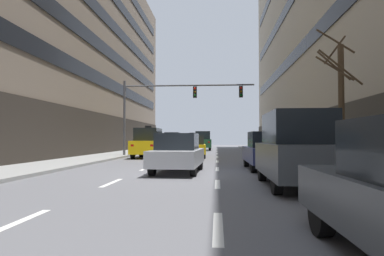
% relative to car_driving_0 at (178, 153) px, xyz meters
% --- Properties ---
extents(ground_plane, '(120.00, 120.00, 0.00)m').
position_rel_car_driving_0_xyz_m(ground_plane, '(-0.06, -0.25, -0.79)').
color(ground_plane, slate).
extents(sidewalk_left, '(3.33, 80.00, 0.14)m').
position_rel_car_driving_0_xyz_m(sidewalk_left, '(-6.72, -0.25, -0.72)').
color(sidewalk_left, gray).
rests_on(sidewalk_left, ground).
extents(sidewalk_right, '(3.33, 80.00, 0.14)m').
position_rel_car_driving_0_xyz_m(sidewalk_right, '(6.61, -0.25, -0.72)').
color(sidewalk_right, gray).
rests_on(sidewalk_right, ground).
extents(lane_stripe_l1_s2, '(0.16, 2.00, 0.01)m').
position_rel_car_driving_0_xyz_m(lane_stripe_l1_s2, '(-1.72, -8.25, -0.79)').
color(lane_stripe_l1_s2, silver).
rests_on(lane_stripe_l1_s2, ground).
extents(lane_stripe_l1_s3, '(0.16, 2.00, 0.01)m').
position_rel_car_driving_0_xyz_m(lane_stripe_l1_s3, '(-1.72, -3.25, -0.79)').
color(lane_stripe_l1_s3, silver).
rests_on(lane_stripe_l1_s3, ground).
extents(lane_stripe_l1_s4, '(0.16, 2.00, 0.01)m').
position_rel_car_driving_0_xyz_m(lane_stripe_l1_s4, '(-1.72, 1.75, -0.79)').
color(lane_stripe_l1_s4, silver).
rests_on(lane_stripe_l1_s4, ground).
extents(lane_stripe_l1_s5, '(0.16, 2.00, 0.01)m').
position_rel_car_driving_0_xyz_m(lane_stripe_l1_s5, '(-1.72, 6.75, -0.79)').
color(lane_stripe_l1_s5, silver).
rests_on(lane_stripe_l1_s5, ground).
extents(lane_stripe_l1_s6, '(0.16, 2.00, 0.01)m').
position_rel_car_driving_0_xyz_m(lane_stripe_l1_s6, '(-1.72, 11.75, -0.79)').
color(lane_stripe_l1_s6, silver).
rests_on(lane_stripe_l1_s6, ground).
extents(lane_stripe_l1_s7, '(0.16, 2.00, 0.01)m').
position_rel_car_driving_0_xyz_m(lane_stripe_l1_s7, '(-1.72, 16.75, -0.79)').
color(lane_stripe_l1_s7, silver).
rests_on(lane_stripe_l1_s7, ground).
extents(lane_stripe_l1_s8, '(0.16, 2.00, 0.01)m').
position_rel_car_driving_0_xyz_m(lane_stripe_l1_s8, '(-1.72, 21.75, -0.79)').
color(lane_stripe_l1_s8, silver).
rests_on(lane_stripe_l1_s8, ground).
extents(lane_stripe_l1_s9, '(0.16, 2.00, 0.01)m').
position_rel_car_driving_0_xyz_m(lane_stripe_l1_s9, '(-1.72, 26.75, -0.79)').
color(lane_stripe_l1_s9, silver).
rests_on(lane_stripe_l1_s9, ground).
extents(lane_stripe_l1_s10, '(0.16, 2.00, 0.01)m').
position_rel_car_driving_0_xyz_m(lane_stripe_l1_s10, '(-1.72, 31.75, -0.79)').
color(lane_stripe_l1_s10, silver).
rests_on(lane_stripe_l1_s10, ground).
extents(lane_stripe_l2_s2, '(0.16, 2.00, 0.01)m').
position_rel_car_driving_0_xyz_m(lane_stripe_l2_s2, '(1.61, -8.25, -0.79)').
color(lane_stripe_l2_s2, silver).
rests_on(lane_stripe_l2_s2, ground).
extents(lane_stripe_l2_s3, '(0.16, 2.00, 0.01)m').
position_rel_car_driving_0_xyz_m(lane_stripe_l2_s3, '(1.61, -3.25, -0.79)').
color(lane_stripe_l2_s3, silver).
rests_on(lane_stripe_l2_s3, ground).
extents(lane_stripe_l2_s4, '(0.16, 2.00, 0.01)m').
position_rel_car_driving_0_xyz_m(lane_stripe_l2_s4, '(1.61, 1.75, -0.79)').
color(lane_stripe_l2_s4, silver).
rests_on(lane_stripe_l2_s4, ground).
extents(lane_stripe_l2_s5, '(0.16, 2.00, 0.01)m').
position_rel_car_driving_0_xyz_m(lane_stripe_l2_s5, '(1.61, 6.75, -0.79)').
color(lane_stripe_l2_s5, silver).
rests_on(lane_stripe_l2_s5, ground).
extents(lane_stripe_l2_s6, '(0.16, 2.00, 0.01)m').
position_rel_car_driving_0_xyz_m(lane_stripe_l2_s6, '(1.61, 11.75, -0.79)').
color(lane_stripe_l2_s6, silver).
rests_on(lane_stripe_l2_s6, ground).
extents(lane_stripe_l2_s7, '(0.16, 2.00, 0.01)m').
position_rel_car_driving_0_xyz_m(lane_stripe_l2_s7, '(1.61, 16.75, -0.79)').
color(lane_stripe_l2_s7, silver).
rests_on(lane_stripe_l2_s7, ground).
extents(lane_stripe_l2_s8, '(0.16, 2.00, 0.01)m').
position_rel_car_driving_0_xyz_m(lane_stripe_l2_s8, '(1.61, 21.75, -0.79)').
color(lane_stripe_l2_s8, silver).
rests_on(lane_stripe_l2_s8, ground).
extents(lane_stripe_l2_s9, '(0.16, 2.00, 0.01)m').
position_rel_car_driving_0_xyz_m(lane_stripe_l2_s9, '(1.61, 26.75, -0.79)').
color(lane_stripe_l2_s9, silver).
rests_on(lane_stripe_l2_s9, ground).
extents(lane_stripe_l2_s10, '(0.16, 2.00, 0.01)m').
position_rel_car_driving_0_xyz_m(lane_stripe_l2_s10, '(1.61, 31.75, -0.79)').
color(lane_stripe_l2_s10, silver).
rests_on(lane_stripe_l2_s10, ground).
extents(car_driving_0, '(1.97, 4.36, 1.61)m').
position_rel_car_driving_0_xyz_m(car_driving_0, '(0.00, 0.00, 0.00)').
color(car_driving_0, black).
rests_on(car_driving_0, ground).
extents(car_driving_1, '(1.89, 4.32, 2.07)m').
position_rel_car_driving_0_xyz_m(car_driving_1, '(-3.39, 23.70, 0.24)').
color(car_driving_1, black).
rests_on(car_driving_1, ground).
extents(taxi_driving_2, '(1.99, 4.57, 1.89)m').
position_rel_car_driving_0_xyz_m(taxi_driving_2, '(-3.44, 15.88, 0.05)').
color(taxi_driving_2, black).
rests_on(taxi_driving_2, ground).
extents(taxi_driving_3, '(1.92, 4.45, 2.32)m').
position_rel_car_driving_0_xyz_m(taxi_driving_3, '(-3.35, 10.16, 0.27)').
color(taxi_driving_3, black).
rests_on(taxi_driving_3, ground).
extents(taxi_driving_4, '(2.04, 4.46, 1.82)m').
position_rel_car_driving_0_xyz_m(taxi_driving_4, '(-0.17, 10.61, 0.02)').
color(taxi_driving_4, black).
rests_on(taxi_driving_4, ground).
extents(car_driving_5, '(2.15, 4.71, 2.24)m').
position_rel_car_driving_0_xyz_m(car_driving_5, '(-0.10, 25.97, 0.32)').
color(car_driving_5, black).
rests_on(car_driving_5, ground).
extents(car_parked_1, '(1.87, 4.47, 2.16)m').
position_rel_car_driving_0_xyz_m(car_parked_1, '(3.89, -3.75, 0.29)').
color(car_parked_1, black).
rests_on(car_parked_1, ground).
extents(car_parked_2, '(1.97, 4.57, 1.70)m').
position_rel_car_driving_0_xyz_m(car_parked_2, '(3.89, 1.69, 0.05)').
color(car_parked_2, black).
rests_on(car_parked_2, ground).
extents(traffic_signal_0, '(9.91, 0.35, 5.67)m').
position_rel_car_driving_0_xyz_m(traffic_signal_0, '(-1.80, 11.34, 3.50)').
color(traffic_signal_0, '#4C4C51').
rests_on(traffic_signal_0, sidewalk_left).
extents(street_tree_0, '(1.41, 1.51, 5.39)m').
position_rel_car_driving_0_xyz_m(street_tree_0, '(6.23, -0.73, 2.02)').
color(street_tree_0, '#4C3823').
rests_on(street_tree_0, sidewalk_right).
extents(pedestrian_0, '(0.47, 0.34, 1.57)m').
position_rel_car_driving_0_xyz_m(pedestrian_0, '(5.69, 1.34, 0.25)').
color(pedestrian_0, black).
rests_on(pedestrian_0, sidewalk_right).
extents(pedestrian_1, '(0.48, 0.33, 1.69)m').
position_rel_car_driving_0_xyz_m(pedestrian_1, '(5.50, 10.07, 0.33)').
color(pedestrian_1, '#383D59').
rests_on(pedestrian_1, sidewalk_right).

